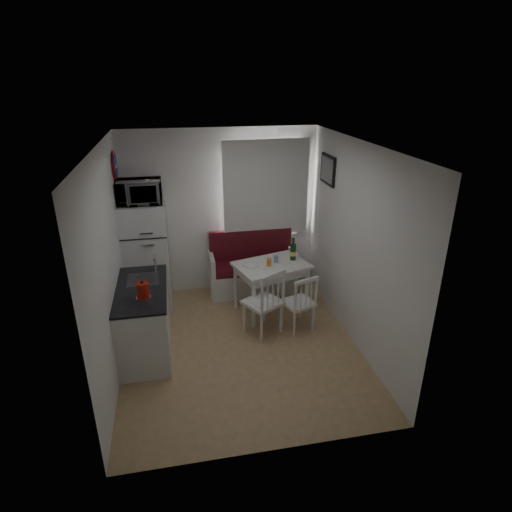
{
  "coord_description": "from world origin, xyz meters",
  "views": [
    {
      "loc": [
        -0.72,
        -4.69,
        3.31
      ],
      "look_at": [
        0.31,
        0.5,
        1.05
      ],
      "focal_mm": 30.0,
      "sensor_mm": 36.0,
      "label": 1
    }
  ],
  "objects_px": {
    "microwave": "(139,192)",
    "kettle": "(143,290)",
    "dining_table": "(271,269)",
    "chair_right": "(300,298)",
    "fridge": "(147,255)",
    "kitchen_counter": "(144,319)",
    "chair_left": "(264,297)",
    "wine_bottle": "(293,249)",
    "bench": "(252,272)"
  },
  "relations": [
    {
      "from": "microwave",
      "to": "fridge",
      "type": "bearing_deg",
      "value": 90.0
    },
    {
      "from": "kitchen_counter",
      "to": "wine_bottle",
      "type": "bearing_deg",
      "value": 19.88
    },
    {
      "from": "microwave",
      "to": "kettle",
      "type": "distance_m",
      "value": 1.69
    },
    {
      "from": "fridge",
      "to": "microwave",
      "type": "bearing_deg",
      "value": -90.0
    },
    {
      "from": "bench",
      "to": "fridge",
      "type": "bearing_deg",
      "value": -176.06
    },
    {
      "from": "kitchen_counter",
      "to": "fridge",
      "type": "height_order",
      "value": "fridge"
    },
    {
      "from": "kettle",
      "to": "fridge",
      "type": "bearing_deg",
      "value": 91.11
    },
    {
      "from": "bench",
      "to": "chair_left",
      "type": "xyz_separation_m",
      "value": [
        -0.1,
        -1.35,
        0.27
      ]
    },
    {
      "from": "dining_table",
      "to": "chair_left",
      "type": "xyz_separation_m",
      "value": [
        -0.25,
        -0.67,
        -0.08
      ]
    },
    {
      "from": "chair_left",
      "to": "bench",
      "type": "bearing_deg",
      "value": 55.14
    },
    {
      "from": "kitchen_counter",
      "to": "chair_right",
      "type": "relative_size",
      "value": 2.68
    },
    {
      "from": "fridge",
      "to": "microwave",
      "type": "distance_m",
      "value": 0.98
    },
    {
      "from": "kitchen_counter",
      "to": "fridge",
      "type": "relative_size",
      "value": 0.81
    },
    {
      "from": "bench",
      "to": "chair_right",
      "type": "xyz_separation_m",
      "value": [
        0.4,
        -1.33,
        0.19
      ]
    },
    {
      "from": "chair_left",
      "to": "chair_right",
      "type": "height_order",
      "value": "chair_left"
    },
    {
      "from": "dining_table",
      "to": "wine_bottle",
      "type": "relative_size",
      "value": 3.4
    },
    {
      "from": "dining_table",
      "to": "chair_right",
      "type": "xyz_separation_m",
      "value": [
        0.25,
        -0.66,
        -0.16
      ]
    },
    {
      "from": "kitchen_counter",
      "to": "bench",
      "type": "height_order",
      "value": "kitchen_counter"
    },
    {
      "from": "kitchen_counter",
      "to": "wine_bottle",
      "type": "distance_m",
      "value": 2.34
    },
    {
      "from": "bench",
      "to": "chair_left",
      "type": "relative_size",
      "value": 2.24
    },
    {
      "from": "kitchen_counter",
      "to": "bench",
      "type": "bearing_deg",
      "value": 39.39
    },
    {
      "from": "dining_table",
      "to": "kettle",
      "type": "bearing_deg",
      "value": -167.43
    },
    {
      "from": "dining_table",
      "to": "wine_bottle",
      "type": "xyz_separation_m",
      "value": [
        0.35,
        0.1,
        0.26
      ]
    },
    {
      "from": "kitchen_counter",
      "to": "microwave",
      "type": "xyz_separation_m",
      "value": [
        0.02,
        1.19,
        1.34
      ]
    },
    {
      "from": "dining_table",
      "to": "chair_right",
      "type": "height_order",
      "value": "chair_right"
    },
    {
      "from": "fridge",
      "to": "wine_bottle",
      "type": "relative_size",
      "value": 4.73
    },
    {
      "from": "microwave",
      "to": "kettle",
      "type": "height_order",
      "value": "microwave"
    },
    {
      "from": "kitchen_counter",
      "to": "fridge",
      "type": "distance_m",
      "value": 1.3
    },
    {
      "from": "chair_right",
      "to": "kitchen_counter",
      "type": "bearing_deg",
      "value": 162.19
    },
    {
      "from": "fridge",
      "to": "microwave",
      "type": "xyz_separation_m",
      "value": [
        0.0,
        -0.05,
        0.98
      ]
    },
    {
      "from": "kettle",
      "to": "wine_bottle",
      "type": "xyz_separation_m",
      "value": [
        2.11,
        1.08,
        -0.08
      ]
    },
    {
      "from": "bench",
      "to": "wine_bottle",
      "type": "distance_m",
      "value": 0.97
    },
    {
      "from": "kettle",
      "to": "microwave",
      "type": "bearing_deg",
      "value": 91.15
    },
    {
      "from": "fridge",
      "to": "wine_bottle",
      "type": "xyz_separation_m",
      "value": [
        2.14,
        -0.46,
        0.12
      ]
    },
    {
      "from": "chair_right",
      "to": "dining_table",
      "type": "bearing_deg",
      "value": 92.38
    },
    {
      "from": "fridge",
      "to": "microwave",
      "type": "height_order",
      "value": "microwave"
    },
    {
      "from": "bench",
      "to": "dining_table",
      "type": "height_order",
      "value": "bench"
    },
    {
      "from": "kitchen_counter",
      "to": "fridge",
      "type": "xyz_separation_m",
      "value": [
        0.02,
        1.24,
        0.36
      ]
    },
    {
      "from": "kettle",
      "to": "bench",
      "type": "bearing_deg",
      "value": 45.94
    },
    {
      "from": "chair_right",
      "to": "microwave",
      "type": "bearing_deg",
      "value": 131.65
    },
    {
      "from": "kitchen_counter",
      "to": "dining_table",
      "type": "relative_size",
      "value": 1.13
    },
    {
      "from": "microwave",
      "to": "wine_bottle",
      "type": "distance_m",
      "value": 2.34
    },
    {
      "from": "kitchen_counter",
      "to": "fridge",
      "type": "bearing_deg",
      "value": 89.1
    },
    {
      "from": "chair_left",
      "to": "chair_right",
      "type": "relative_size",
      "value": 1.27
    },
    {
      "from": "kitchen_counter",
      "to": "chair_left",
      "type": "distance_m",
      "value": 1.56
    },
    {
      "from": "chair_left",
      "to": "chair_right",
      "type": "bearing_deg",
      "value": -29.27
    },
    {
      "from": "fridge",
      "to": "chair_left",
      "type": "bearing_deg",
      "value": -38.76
    },
    {
      "from": "wine_bottle",
      "to": "chair_left",
      "type": "bearing_deg",
      "value": -127.94
    },
    {
      "from": "chair_right",
      "to": "wine_bottle",
      "type": "distance_m",
      "value": 0.87
    },
    {
      "from": "chair_left",
      "to": "chair_right",
      "type": "distance_m",
      "value": 0.51
    }
  ]
}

